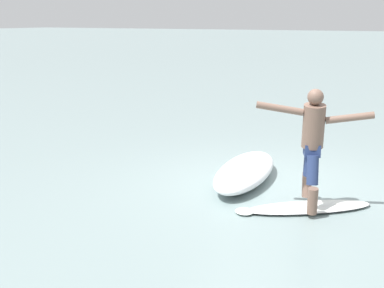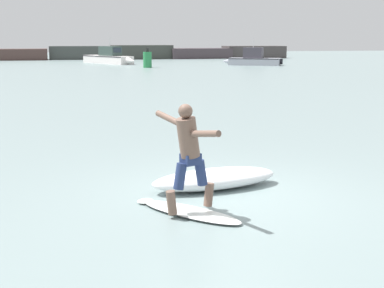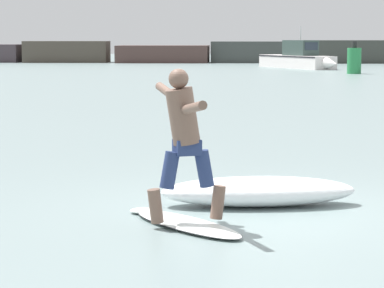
{
  "view_description": "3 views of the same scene",
  "coord_description": "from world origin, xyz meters",
  "px_view_note": "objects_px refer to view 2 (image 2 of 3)",
  "views": [
    {
      "loc": [
        -7.49,
        -2.72,
        2.5
      ],
      "look_at": [
        -1.27,
        0.69,
        0.82
      ],
      "focal_mm": 50.0,
      "sensor_mm": 36.0,
      "label": 1
    },
    {
      "loc": [
        -2.59,
        -8.12,
        2.52
      ],
      "look_at": [
        -0.53,
        0.26,
        0.82
      ],
      "focal_mm": 50.0,
      "sensor_mm": 36.0,
      "label": 2
    },
    {
      "loc": [
        -0.1,
        -10.03,
        1.94
      ],
      "look_at": [
        -0.89,
        0.85,
        0.66
      ],
      "focal_mm": 85.0,
      "sensor_mm": 36.0,
      "label": 3
    }
  ],
  "objects_px": {
    "fishing_boat_near_jetty": "(109,58)",
    "channel_marker_buoy": "(147,59)",
    "small_boat_offshore": "(253,59)",
    "surfer": "(189,150)",
    "surfboard": "(189,212)"
  },
  "relations": [
    {
      "from": "fishing_boat_near_jetty",
      "to": "channel_marker_buoy",
      "type": "bearing_deg",
      "value": -73.81
    },
    {
      "from": "small_boat_offshore",
      "to": "channel_marker_buoy",
      "type": "distance_m",
      "value": 10.97
    },
    {
      "from": "surfer",
      "to": "fishing_boat_near_jetty",
      "type": "xyz_separation_m",
      "value": [
        3.39,
        49.82,
        -0.35
      ]
    },
    {
      "from": "small_boat_offshore",
      "to": "surfer",
      "type": "bearing_deg",
      "value": -111.4
    },
    {
      "from": "surfboard",
      "to": "channel_marker_buoy",
      "type": "height_order",
      "value": "channel_marker_buoy"
    },
    {
      "from": "surfer",
      "to": "channel_marker_buoy",
      "type": "height_order",
      "value": "channel_marker_buoy"
    },
    {
      "from": "surfboard",
      "to": "small_boat_offshore",
      "type": "distance_m",
      "value": 45.96
    },
    {
      "from": "surfboard",
      "to": "channel_marker_buoy",
      "type": "distance_m",
      "value": 41.3
    },
    {
      "from": "surfer",
      "to": "small_boat_offshore",
      "type": "bearing_deg",
      "value": 68.6
    },
    {
      "from": "surfer",
      "to": "channel_marker_buoy",
      "type": "bearing_deg",
      "value": 81.68
    },
    {
      "from": "fishing_boat_near_jetty",
      "to": "small_boat_offshore",
      "type": "bearing_deg",
      "value": -27.58
    },
    {
      "from": "surfboard",
      "to": "channel_marker_buoy",
      "type": "xyz_separation_m",
      "value": [
        5.97,
        40.86,
        0.69
      ]
    },
    {
      "from": "surfboard",
      "to": "fishing_boat_near_jetty",
      "type": "relative_size",
      "value": 0.2
    },
    {
      "from": "surfer",
      "to": "small_boat_offshore",
      "type": "height_order",
      "value": "small_boat_offshore"
    },
    {
      "from": "fishing_boat_near_jetty",
      "to": "small_boat_offshore",
      "type": "distance_m",
      "value": 15.11
    }
  ]
}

